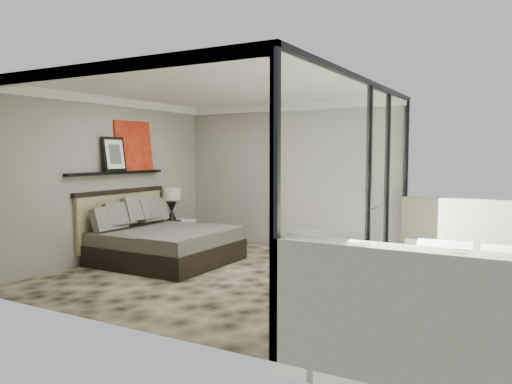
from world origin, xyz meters
The scene contains 14 objects.
floor centered at (0.00, 0.00, 0.00)m, with size 5.00×5.00×0.00m, color black.
ceiling centered at (0.00, 0.00, 2.79)m, with size 4.50×5.00×0.02m, color silver.
back_wall centered at (0.00, 2.49, 1.40)m, with size 4.50×0.02×2.80m, color gray.
left_wall centered at (-2.24, 0.00, 1.40)m, with size 0.02×5.00×2.80m, color gray.
glass_wall centered at (2.25, 0.00, 1.40)m, with size 0.08×5.00×2.80m, color white.
terrace_slab centered at (3.75, 0.00, -0.06)m, with size 3.00×5.00×0.12m, color beige.
picture_ledge centered at (-2.18, 0.10, 1.50)m, with size 0.12×2.20×0.05m, color black.
bed centered at (-1.28, 0.20, 0.34)m, with size 2.08×2.01×1.15m.
nightstand centered at (-1.97, 1.45, 0.29)m, with size 0.57×0.57×0.57m, color black.
table_lamp centered at (-2.02, 1.39, 0.94)m, with size 0.36×0.36×0.65m.
abstract_canvas centered at (-2.19, 0.54, 1.97)m, with size 0.04×0.90×0.90m, color #A6120E.
framed_print centered at (-2.14, 0.00, 1.82)m, with size 0.03×0.50×0.60m, color black.
ottoman centered at (3.84, 1.40, 0.26)m, with size 0.52×0.52×0.52m, color white.
lounger centered at (3.19, -0.09, 0.21)m, with size 1.02×1.80×0.68m.
Camera 1 is at (4.22, -6.31, 1.84)m, focal length 35.00 mm.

